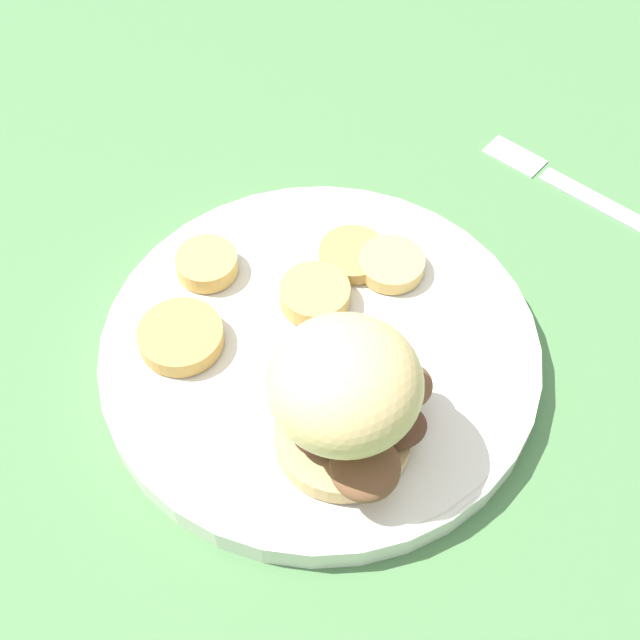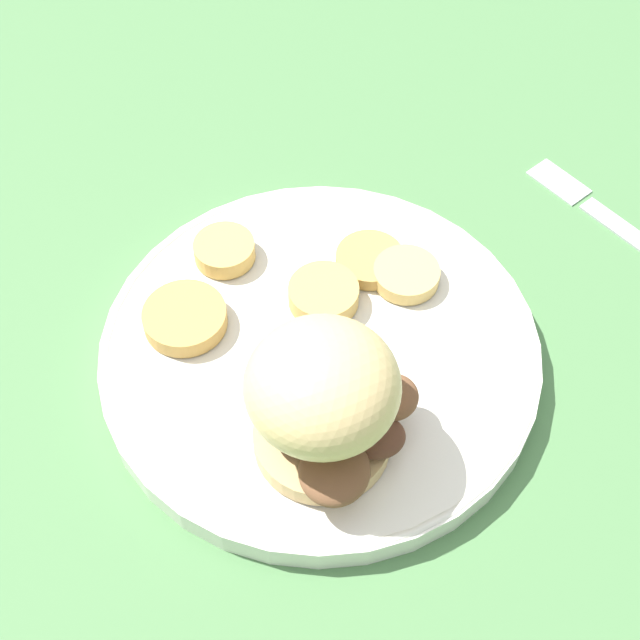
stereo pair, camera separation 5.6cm
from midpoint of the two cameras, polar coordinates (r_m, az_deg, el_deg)
name	(u,v)px [view 1 (the left image)]	position (r m, az deg, el deg)	size (l,w,h in m)	color
ground_plane	(320,361)	(0.60, -2.68, -2.82)	(4.00, 4.00, 0.00)	#4C7A47
dinner_plate	(320,351)	(0.59, -2.72, -2.18)	(0.29, 0.29, 0.02)	white
sandwich	(346,399)	(0.50, -1.53, -5.33)	(0.11, 0.11, 0.10)	tan
potato_round_0	(353,254)	(0.62, -0.47, 4.05)	(0.05, 0.05, 0.01)	tan
potato_round_1	(392,264)	(0.61, 2.01, 3.42)	(0.05, 0.05, 0.01)	#DBB766
potato_round_2	(207,264)	(0.62, -9.84, 3.40)	(0.04, 0.04, 0.01)	tan
potato_round_3	(315,295)	(0.60, -3.02, 1.45)	(0.05, 0.05, 0.01)	tan
potato_round_4	(181,337)	(0.59, -11.62, -1.24)	(0.06, 0.06, 0.01)	tan
fork	(578,189)	(0.72, 14.03, 8.02)	(0.17, 0.07, 0.00)	silver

